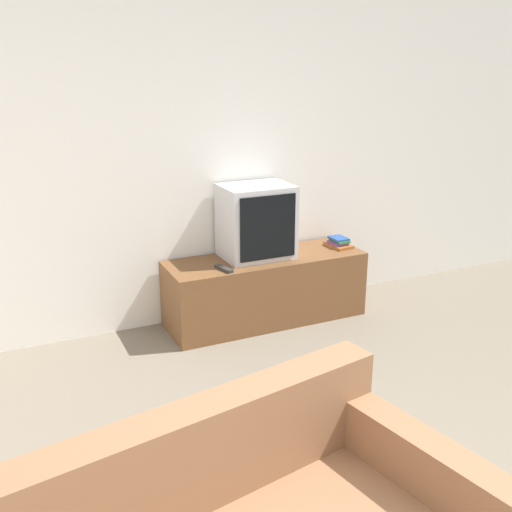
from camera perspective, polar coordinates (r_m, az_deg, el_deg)
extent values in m
cube|color=white|center=(4.52, -6.26, 9.63)|extent=(9.00, 0.06, 2.60)
cube|color=brown|center=(4.69, 0.89, -3.12)|extent=(1.55, 0.51, 0.52)
cube|color=silver|center=(4.55, 0.01, 3.33)|extent=(0.52, 0.40, 0.56)
cube|color=black|center=(4.37, 1.15, 2.70)|extent=(0.44, 0.01, 0.48)
cube|color=#8C6042|center=(2.24, -7.80, -19.11)|extent=(1.78, 0.48, 0.39)
cube|color=#8C6042|center=(2.60, 14.87, -21.93)|extent=(0.31, 0.98, 0.63)
cube|color=#995623|center=(4.91, 7.87, 1.00)|extent=(0.18, 0.23, 0.02)
cube|color=#7A3884|center=(4.91, 7.81, 1.27)|extent=(0.12, 0.15, 0.02)
cube|color=#2D753D|center=(4.90, 7.96, 1.48)|extent=(0.11, 0.16, 0.02)
cube|color=#23478E|center=(4.90, 7.87, 1.69)|extent=(0.12, 0.16, 0.02)
cube|color=#2D2D2D|center=(4.32, -3.09, -1.21)|extent=(0.09, 0.18, 0.02)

